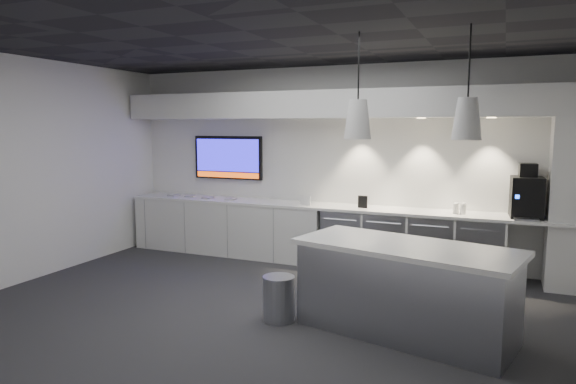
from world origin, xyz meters
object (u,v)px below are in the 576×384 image
at_px(wall_tv, 228,158).
at_px(coffee_machine, 527,195).
at_px(island, 405,289).
at_px(bin, 279,298).

xyz_separation_m(wall_tv, coffee_machine, (4.57, -0.25, -0.37)).
relative_size(wall_tv, coffee_machine, 1.77).
height_order(wall_tv, island, wall_tv).
height_order(wall_tv, bin, wall_tv).
xyz_separation_m(wall_tv, island, (3.43, -2.52, -1.10)).
relative_size(wall_tv, bin, 2.57).
xyz_separation_m(wall_tv, bin, (2.12, -2.68, -1.32)).
relative_size(wall_tv, island, 0.54).
bearing_deg(island, coffee_machine, 76.71).
bearing_deg(coffee_machine, bin, -139.14).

